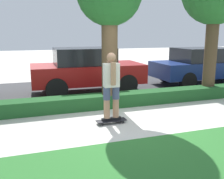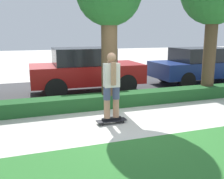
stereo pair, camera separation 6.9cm
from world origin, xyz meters
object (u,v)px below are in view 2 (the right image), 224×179
(skater_person, at_px, (111,85))
(parked_car_middle, at_px, (86,69))
(parked_car_rear, at_px, (203,65))
(skateboard, at_px, (112,121))

(skater_person, distance_m, parked_car_middle, 3.70)
(parked_car_rear, bearing_deg, skateboard, -147.22)
(skateboard, relative_size, skater_person, 0.45)
(skater_person, relative_size, parked_car_middle, 0.40)
(parked_car_middle, bearing_deg, skateboard, -92.73)
(skater_person, height_order, parked_car_rear, skater_person)
(skater_person, bearing_deg, parked_car_middle, 86.02)
(skateboard, xyz_separation_m, parked_car_rear, (5.66, 3.74, 0.76))
(skateboard, relative_size, parked_car_rear, 0.16)
(skateboard, xyz_separation_m, skater_person, (-0.00, 0.00, 0.92))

